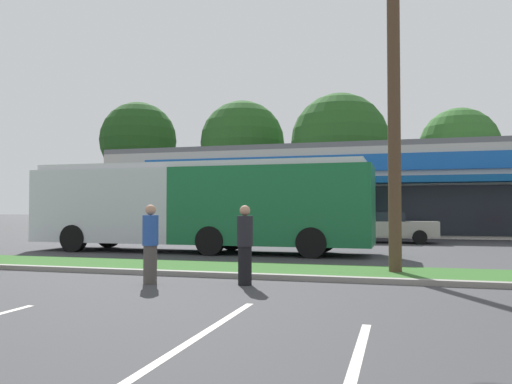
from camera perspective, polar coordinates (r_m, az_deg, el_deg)
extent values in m
cube|color=#2D5B23|center=(13.34, -3.40, -8.46)|extent=(56.00, 2.20, 0.12)
cube|color=gray|center=(12.20, -5.29, -9.08)|extent=(56.00, 0.24, 0.12)
cube|color=silver|center=(6.59, -6.75, -15.81)|extent=(0.12, 4.80, 0.01)
cube|color=silver|center=(5.12, 10.46, -19.91)|extent=(0.12, 4.80, 0.01)
cube|color=#BCB7AD|center=(33.99, 10.04, -0.28)|extent=(29.41, 10.38, 5.02)
cube|color=black|center=(28.78, 9.04, -2.01)|extent=(24.70, 0.08, 2.61)
cube|color=#0F4C8C|center=(28.16, 8.87, 1.26)|extent=(27.64, 1.40, 0.35)
cube|color=#1959AD|center=(28.85, 9.01, 3.18)|extent=(23.52, 0.16, 0.90)
cube|color=slate|center=(34.17, 10.02, 4.18)|extent=(29.41, 10.38, 0.30)
cylinder|color=#473323|center=(49.89, -12.95, -0.55)|extent=(0.44, 0.44, 5.40)
sphere|color=#1E4719|center=(50.30, -12.90, 5.61)|extent=(7.19, 7.19, 7.19)
cylinder|color=#473323|center=(46.02, -1.53, -0.93)|extent=(0.44, 0.44, 4.68)
sphere|color=#23511E|center=(46.39, -1.53, 5.46)|extent=(7.53, 7.53, 7.53)
cylinder|color=#473323|center=(42.04, 9.31, -1.25)|extent=(0.44, 0.44, 4.05)
sphere|color=#23511E|center=(42.38, 9.27, 5.49)|extent=(7.88, 7.88, 7.88)
cylinder|color=#473323|center=(42.19, 21.68, -1.13)|extent=(0.44, 0.44, 4.07)
sphere|color=#2D6026|center=(42.45, 21.61, 4.65)|extent=(5.98, 5.98, 5.98)
cylinder|color=#4C3826|center=(13.03, 14.99, 14.31)|extent=(0.30, 0.30, 10.42)
cube|color=#196638|center=(18.13, 1.86, -1.52)|extent=(6.98, 2.60, 2.70)
cube|color=silver|center=(20.61, -15.47, -1.50)|extent=(5.71, 2.59, 2.70)
cube|color=silver|center=(19.09, -6.48, 2.83)|extent=(12.16, 2.38, 0.20)
cube|color=black|center=(20.25, -5.08, -0.18)|extent=(11.64, 0.14, 1.19)
cube|color=black|center=(22.25, -21.80, -0.62)|extent=(0.07, 2.17, 1.51)
cylinder|color=black|center=(20.18, -19.55, -4.86)|extent=(1.00, 0.31, 1.00)
cylinder|color=black|center=(22.13, -16.01, -4.62)|extent=(1.00, 0.31, 1.00)
cylinder|color=black|center=(17.62, -5.11, -5.41)|extent=(1.00, 0.31, 1.00)
cylinder|color=black|center=(19.82, -2.66, -5.02)|extent=(1.00, 0.31, 1.00)
cylinder|color=black|center=(16.69, 6.17, -5.61)|extent=(1.00, 0.31, 1.00)
cylinder|color=black|center=(19.00, 7.38, -5.15)|extent=(1.00, 0.31, 1.00)
cube|color=#515459|center=(26.18, -10.71, -3.89)|extent=(4.69, 1.74, 0.67)
cube|color=black|center=(26.07, -10.24, -2.57)|extent=(2.11, 1.53, 0.54)
cylinder|color=black|center=(26.16, -14.39, -4.59)|extent=(0.64, 0.22, 0.64)
cylinder|color=black|center=(27.60, -12.67, -4.46)|extent=(0.64, 0.22, 0.64)
cylinder|color=black|center=(24.83, -8.55, -4.78)|extent=(0.64, 0.22, 0.64)
cylinder|color=black|center=(26.35, -7.07, -4.62)|extent=(0.64, 0.22, 0.64)
cube|color=#9E998C|center=(24.92, 14.40, -3.94)|extent=(4.51, 1.75, 0.69)
cube|color=black|center=(24.91, 13.87, -2.67)|extent=(2.03, 1.54, 0.42)
cylinder|color=black|center=(25.78, 17.56, -4.61)|extent=(0.64, 0.22, 0.64)
cylinder|color=black|center=(24.12, 17.70, -4.80)|extent=(0.64, 0.22, 0.64)
cylinder|color=black|center=(25.83, 11.33, -4.65)|extent=(0.64, 0.22, 0.64)
cylinder|color=black|center=(24.18, 11.03, -4.85)|extent=(0.64, 0.22, 0.64)
cylinder|color=#47423D|center=(11.25, -11.65, -7.88)|extent=(0.29, 0.29, 0.81)
cylinder|color=#264C99|center=(11.19, -11.62, -4.17)|extent=(0.34, 0.34, 0.64)
sphere|color=tan|center=(11.19, -11.61, -1.95)|extent=(0.22, 0.22, 0.22)
cylinder|color=black|center=(10.84, -1.24, -8.17)|extent=(0.29, 0.29, 0.81)
cylinder|color=black|center=(10.79, -1.24, -4.35)|extent=(0.34, 0.34, 0.64)
sphere|color=tan|center=(10.78, -1.24, -2.07)|extent=(0.22, 0.22, 0.22)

